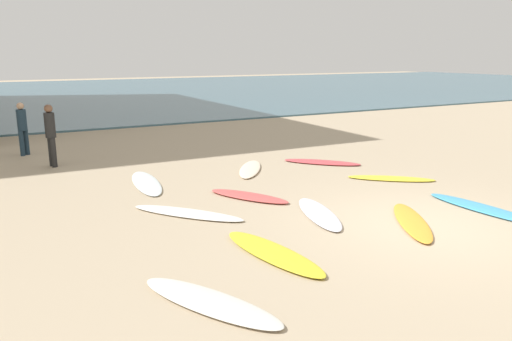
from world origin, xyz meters
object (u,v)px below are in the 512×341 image
Objects in this scene: surfboard_6 at (210,302)px; surfboard_10 at (249,196)px; surfboard_7 at (187,213)px; beachgoer_mid at (22,126)px; beachgoer_near at (51,132)px; surfboard_8 at (391,178)px; surfboard_3 at (250,169)px; surfboard_0 at (273,253)px; surfboard_2 at (322,162)px; surfboard_4 at (484,209)px; surfboard_5 at (412,221)px; surfboard_9 at (146,183)px; surfboard_1 at (319,213)px.

surfboard_10 is at bearing 30.29° from surfboard_6.
beachgoer_mid is (-2.28, 7.94, 0.87)m from surfboard_7.
surfboard_8 is at bearing 38.57° from beachgoer_near.
surfboard_7 is (-2.88, -2.78, -0.00)m from surfboard_3.
surfboard_2 is (4.65, 5.06, -0.00)m from surfboard_0.
surfboard_0 is 4.91m from surfboard_4.
surfboard_5 is at bearing -49.44° from surfboard_3.
surfboard_7 is (-5.10, -2.53, -0.00)m from surfboard_2.
beachgoer_near is 2.19m from beachgoer_mid.
surfboard_9 is 1.45× the size of beachgoer_near.
surfboard_0 is at bearing 53.20° from surfboard_1.
surfboard_3 is 3.70m from surfboard_8.
surfboard_7 is 5.49m from surfboard_8.
surfboard_3 is 4.00m from surfboard_7.
surfboard_0 is 1.80m from surfboard_6.
beachgoer_near is (-3.32, 5.38, 0.93)m from surfboard_10.
surfboard_4 is at bearing 49.56° from surfboard_2.
surfboard_2 is at bearing -89.83° from surfboard_4.
surfboard_9 is at bearing -75.27° from surfboard_8.
surfboard_0 is 6.87m from surfboard_2.
surfboard_6 is (-3.94, -6.28, 0.01)m from surfboard_3.
surfboard_4 is 1.17× the size of surfboard_6.
surfboard_1 is at bearing 168.42° from surfboard_5.
surfboard_7 is at bearing 3.21° from beachgoer_near.
surfboard_7 is at bearing -28.67° from surfboard_4.
surfboard_9 is at bearing 96.03° from surfboard_10.
beachgoer_near reaches higher than surfboard_1.
surfboard_10 is (2.66, 3.95, -0.00)m from surfboard_6.
surfboard_1 is 8.18m from beachgoer_near.
surfboard_0 is at bearing -80.54° from surfboard_3.
surfboard_9 is at bearing -128.38° from surfboard_7.
surfboard_5 reaches higher than surfboard_4.
beachgoer_mid is at bearing -59.06° from surfboard_9.
surfboard_9 is at bearing 54.67° from surfboard_6.
surfboard_8 is at bearing -33.94° from surfboard_10.
surfboard_0 is 1.01× the size of surfboard_5.
surfboard_1 is 2.58m from surfboard_7.
surfboard_9 is at bearing -47.35° from surfboard_4.
surfboard_1 is 0.95× the size of surfboard_2.
beachgoer_mid is at bearing -178.53° from beachgoer_near.
surfboard_7 is at bearing -87.98° from surfboard_0.
beachgoer_mid reaches higher than surfboard_2.
surfboard_5 is 0.90× the size of surfboard_9.
surfboard_0 reaches higher than surfboard_1.
surfboard_4 is 1.58× the size of beachgoer_mid.
surfboard_1 is at bearing 111.96° from surfboard_7.
surfboard_7 is 6.15m from beachgoer_near.
surfboard_10 reaches higher than surfboard_5.
surfboard_1 is 1.74m from surfboard_5.
surfboard_10 reaches higher than surfboard_8.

